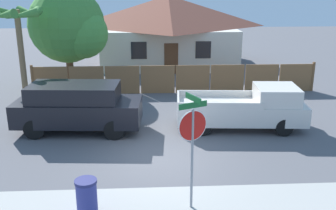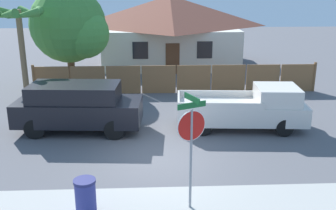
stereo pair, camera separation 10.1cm
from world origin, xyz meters
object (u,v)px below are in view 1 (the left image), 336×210
object	(u,v)px
palm_tree	(18,22)
red_suv	(77,106)
house	(168,29)
oak_tree	(70,27)
trash_bin	(87,197)
orange_pickup	(247,108)
stop_sign	(192,134)

from	to	relation	value
palm_tree	red_suv	xyz separation A→B (m)	(3.22, -4.01, -2.92)
house	oak_tree	world-z (taller)	oak_tree
red_suv	palm_tree	bearing A→B (deg)	132.95
red_suv	trash_bin	size ratio (longest dim) A/B	5.24
palm_tree	red_suv	distance (m)	5.91
house	palm_tree	xyz separation A→B (m)	(-7.59, -9.66, 1.45)
palm_tree	trash_bin	world-z (taller)	palm_tree
orange_pickup	stop_sign	xyz separation A→B (m)	(-2.91, -5.81, 1.25)
oak_tree	trash_bin	distance (m)	13.57
stop_sign	trash_bin	distance (m)	3.18
house	red_suv	xyz separation A→B (m)	(-4.37, -13.67, -1.46)
stop_sign	trash_bin	xyz separation A→B (m)	(-2.74, -0.16, -1.61)
house	trash_bin	world-z (taller)	house
trash_bin	red_suv	bearing A→B (deg)	101.12
house	orange_pickup	xyz separation A→B (m)	(2.45, -13.69, -1.67)
oak_tree	red_suv	world-z (taller)	oak_tree
oak_tree	stop_sign	bearing A→B (deg)	-67.64
house	orange_pickup	size ratio (longest dim) A/B	1.89
oak_tree	red_suv	bearing A→B (deg)	-78.94
oak_tree	orange_pickup	xyz separation A→B (m)	(8.20, -7.03, -2.57)
house	orange_pickup	distance (m)	14.01
orange_pickup	trash_bin	xyz separation A→B (m)	(-5.65, -5.97, -0.36)
house	stop_sign	size ratio (longest dim) A/B	3.19
orange_pickup	oak_tree	bearing A→B (deg)	143.58
oak_tree	stop_sign	distance (m)	13.94
red_suv	oak_tree	bearing A→B (deg)	105.25
oak_tree	palm_tree	size ratio (longest dim) A/B	1.20
stop_sign	trash_bin	bearing A→B (deg)	159.08
orange_pickup	stop_sign	world-z (taller)	stop_sign
oak_tree	trash_bin	bearing A→B (deg)	-78.91
house	palm_tree	distance (m)	12.37
red_suv	house	bearing A→B (deg)	76.45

